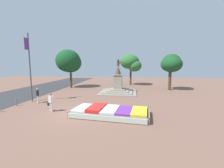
{
  "coord_description": "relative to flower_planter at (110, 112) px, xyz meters",
  "views": [
    {
      "loc": [
        4.38,
        -11.74,
        4.03
      ],
      "look_at": [
        2.29,
        4.34,
        1.94
      ],
      "focal_mm": 24.0,
      "sensor_mm": 36.0,
      "label": 1
    }
  ],
  "objects": [
    {
      "name": "flower_planter",
      "position": [
        0.0,
        0.0,
        0.0
      ],
      "size": [
        6.4,
        3.42,
        0.68
      ],
      "color": "#38281C",
      "rests_on": "ground_plane"
    },
    {
      "name": "kerb_bollard_north",
      "position": [
        -9.57,
        1.63,
        0.15
      ],
      "size": [
        0.13,
        0.13,
        0.81
      ],
      "color": "slate",
      "rests_on": "ground_plane"
    },
    {
      "name": "park_tree_far_right",
      "position": [
        -9.31,
        14.02,
        4.28
      ],
      "size": [
        4.29,
        4.59,
        6.66
      ],
      "color": "#4C3823",
      "rests_on": "ground_plane"
    },
    {
      "name": "pedestrian_near_planter",
      "position": [
        -8.16,
        2.94,
        0.64
      ],
      "size": [
        0.4,
        0.48,
        1.6
      ],
      "color": "beige",
      "rests_on": "ground_plane"
    },
    {
      "name": "ground_plane",
      "position": [
        -2.74,
        0.29,
        -0.28
      ],
      "size": [
        74.39,
        74.39,
        0.0
      ],
      "primitive_type": "plane",
      "color": "brown"
    },
    {
      "name": "pedestrian_with_handbag",
      "position": [
        -5.21,
        0.33,
        0.64
      ],
      "size": [
        0.69,
        0.41,
        1.63
      ],
      "color": "beige",
      "rests_on": "ground_plane"
    },
    {
      "name": "park_tree_behind_statue",
      "position": [
        1.52,
        18.7,
        4.2
      ],
      "size": [
        4.19,
        3.96,
        6.07
      ],
      "color": "#4C3823",
      "rests_on": "ground_plane"
    },
    {
      "name": "banner_pole",
      "position": [
        -9.26,
        3.52,
        3.62
      ],
      "size": [
        0.14,
        0.73,
        7.37
      ],
      "color": "#4C5156",
      "rests_on": "ground_plane"
    },
    {
      "name": "statue_monument",
      "position": [
        -0.25,
        9.81,
        0.53
      ],
      "size": [
        5.15,
        5.15,
        4.84
      ],
      "color": "gray",
      "rests_on": "ground_plane"
    },
    {
      "name": "park_tree_far_left",
      "position": [
        7.98,
        13.8,
        3.91
      ],
      "size": [
        3.31,
        3.73,
        5.77
      ],
      "color": "#4C3823",
      "rests_on": "ground_plane"
    }
  ]
}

